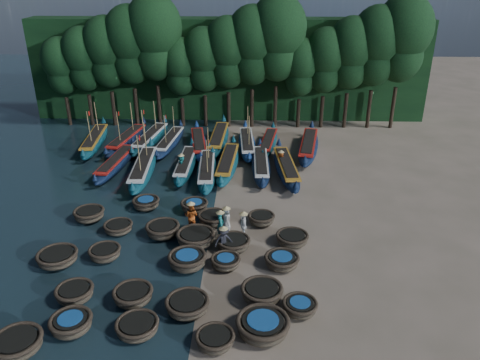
{
  "coord_description": "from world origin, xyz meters",
  "views": [
    {
      "loc": [
        2.55,
        -24.9,
        14.76
      ],
      "look_at": [
        1.69,
        4.26,
        1.3
      ],
      "focal_mm": 35.0,
      "sensor_mm": 36.0,
      "label": 1
    }
  ],
  "objects_px": {
    "long_boat_13": "(199,144)",
    "fisherman_5": "(182,164)",
    "coracle_2": "(137,327)",
    "fisherman_3": "(224,240)",
    "coracle_13": "(226,262)",
    "coracle_23": "(213,218)",
    "fisherman_1": "(220,223)",
    "coracle_20": "(89,214)",
    "coracle_3": "(215,339)",
    "coracle_6": "(133,295)",
    "coracle_11": "(105,253)",
    "long_boat_2": "(116,163)",
    "long_boat_7": "(261,165)",
    "long_boat_5": "(207,170)",
    "coracle_10": "(58,257)",
    "long_boat_12": "(170,142)",
    "coracle_19": "(292,238)",
    "long_boat_9": "(95,141)",
    "long_boat_16": "(268,143)",
    "coracle_21": "(146,203)",
    "coracle_18": "(233,243)",
    "coracle_7": "(187,305)",
    "fisherman_4": "(243,224)",
    "long_boat_8": "(286,168)",
    "long_boat_11": "(150,139)",
    "coracle_8": "(262,292)",
    "coracle_1": "(71,323)",
    "fisherman_6": "(281,160)",
    "coracle_14": "(282,261)",
    "long_boat_3": "(143,168)",
    "coracle_16": "(163,230)",
    "long_boat_10": "(127,140)",
    "coracle_15": "(118,227)",
    "coracle_22": "(194,206)",
    "fisherman_0": "(226,218)",
    "long_boat_6": "(228,163)",
    "long_boat_15": "(247,144)",
    "coracle_12": "(187,260)",
    "coracle_4": "(263,326)",
    "coracle_9": "(300,307)",
    "long_boat_14": "(219,139)",
    "fisherman_2": "(191,216)",
    "long_boat_4": "(186,165)",
    "long_boat_17": "(308,146)",
    "coracle_0": "(17,344)",
    "coracle_5": "(75,293)"
  },
  "relations": [
    {
      "from": "coracle_23",
      "to": "long_boat_9",
      "type": "height_order",
      "value": "long_boat_9"
    },
    {
      "from": "coracle_0",
      "to": "long_boat_11",
      "type": "xyz_separation_m",
      "value": [
        0.49,
        24.8,
        0.16
      ]
    },
    {
      "from": "coracle_10",
      "to": "long_boat_3",
      "type": "relative_size",
      "value": 0.25
    },
    {
      "from": "coracle_10",
      "to": "long_boat_12",
      "type": "bearing_deg",
      "value": 80.0
    },
    {
      "from": "coracle_22",
      "to": "long_boat_10",
      "type": "distance_m",
      "value": 14.15
    },
    {
      "from": "long_boat_8",
      "to": "coracle_12",
      "type": "bearing_deg",
      "value": -121.29
    },
    {
      "from": "fisherman_4",
      "to": "long_boat_15",
      "type": "bearing_deg",
      "value": 171.64
    },
    {
      "from": "coracle_3",
      "to": "coracle_6",
      "type": "relative_size",
      "value": 0.82
    },
    {
      "from": "coracle_11",
      "to": "long_boat_13",
      "type": "xyz_separation_m",
      "value": [
        3.31,
        16.86,
        0.16
      ]
    },
    {
      "from": "coracle_0",
      "to": "long_boat_6",
      "type": "height_order",
      "value": "long_boat_6"
    },
    {
      "from": "long_boat_14",
      "to": "coracle_23",
      "type": "bearing_deg",
      "value": -84.86
    },
    {
      "from": "coracle_14",
      "to": "fisherman_5",
      "type": "relative_size",
      "value": 1.06
    },
    {
      "from": "long_boat_4",
      "to": "long_boat_17",
      "type": "bearing_deg",
      "value": 23.34
    },
    {
      "from": "long_boat_10",
      "to": "coracle_15",
      "type": "bearing_deg",
      "value": -68.34
    },
    {
      "from": "long_boat_3",
      "to": "long_boat_10",
      "type": "relative_size",
      "value": 1.08
    },
    {
      "from": "long_boat_15",
      "to": "long_boat_16",
      "type": "distance_m",
      "value": 1.91
    },
    {
      "from": "coracle_2",
      "to": "fisherman_5",
      "type": "relative_size",
      "value": 1.11
    },
    {
      "from": "fisherman_4",
      "to": "coracle_18",
      "type": "bearing_deg",
      "value": -32.75
    },
    {
      "from": "long_boat_8",
      "to": "long_boat_11",
      "type": "xyz_separation_m",
      "value": [
        -11.79,
        6.28,
        -0.0
      ]
    },
    {
      "from": "coracle_16",
      "to": "coracle_10",
      "type": "bearing_deg",
      "value": -150.09
    },
    {
      "from": "long_boat_16",
      "to": "coracle_6",
      "type": "bearing_deg",
      "value": -99.74
    },
    {
      "from": "coracle_7",
      "to": "fisherman_4",
      "type": "height_order",
      "value": "fisherman_4"
    },
    {
      "from": "coracle_9",
      "to": "long_boat_8",
      "type": "bearing_deg",
      "value": 88.88
    },
    {
      "from": "coracle_18",
      "to": "fisherman_5",
      "type": "relative_size",
      "value": 1.13
    },
    {
      "from": "fisherman_3",
      "to": "long_boat_6",
      "type": "bearing_deg",
      "value": 71.29
    },
    {
      "from": "coracle_5",
      "to": "long_boat_14",
      "type": "height_order",
      "value": "long_boat_14"
    },
    {
      "from": "long_boat_13",
      "to": "fisherman_5",
      "type": "distance_m",
      "value": 5.39
    },
    {
      "from": "coracle_2",
      "to": "fisherman_3",
      "type": "distance_m",
      "value": 7.29
    },
    {
      "from": "coracle_7",
      "to": "fisherman_3",
      "type": "xyz_separation_m",
      "value": [
        1.38,
        4.98,
        0.44
      ]
    },
    {
      "from": "fisherman_5",
      "to": "coracle_8",
      "type": "bearing_deg",
      "value": -167.84
    },
    {
      "from": "coracle_20",
      "to": "coracle_21",
      "type": "height_order",
      "value": "coracle_20"
    },
    {
      "from": "coracle_20",
      "to": "coracle_16",
      "type": "bearing_deg",
      "value": -19.46
    },
    {
      "from": "coracle_13",
      "to": "fisherman_1",
      "type": "bearing_deg",
      "value": 98.72
    },
    {
      "from": "long_boat_2",
      "to": "long_boat_7",
      "type": "height_order",
      "value": "same"
    },
    {
      "from": "long_boat_14",
      "to": "fisherman_2",
      "type": "xyz_separation_m",
      "value": [
        -0.6,
        -14.73,
        0.34
      ]
    },
    {
      "from": "long_boat_7",
      "to": "coracle_14",
      "type": "bearing_deg",
      "value": -86.61
    },
    {
      "from": "coracle_2",
      "to": "long_boat_9",
      "type": "xyz_separation_m",
      "value": [
        -9.07,
        22.91,
        0.23
      ]
    },
    {
      "from": "fisherman_1",
      "to": "coracle_20",
      "type": "bearing_deg",
      "value": 72.71
    },
    {
      "from": "coracle_4",
      "to": "long_boat_5",
      "type": "relative_size",
      "value": 0.34
    },
    {
      "from": "coracle_13",
      "to": "coracle_23",
      "type": "height_order",
      "value": "coracle_23"
    },
    {
      "from": "long_boat_16",
      "to": "long_boat_2",
      "type": "bearing_deg",
      "value": -148.56
    },
    {
      "from": "coracle_19",
      "to": "long_boat_9",
      "type": "distance_m",
      "value": 22.49
    },
    {
      "from": "coracle_12",
      "to": "long_boat_12",
      "type": "distance_m",
      "value": 18.38
    },
    {
      "from": "coracle_10",
      "to": "coracle_4",
      "type": "bearing_deg",
      "value": -24.58
    },
    {
      "from": "fisherman_0",
      "to": "fisherman_5",
      "type": "distance_m",
      "value": 9.11
    },
    {
      "from": "coracle_2",
      "to": "long_boat_17",
      "type": "bearing_deg",
      "value": 66.2
    },
    {
      "from": "coracle_1",
      "to": "fisherman_6",
      "type": "bearing_deg",
      "value": 61.16
    },
    {
      "from": "long_boat_5",
      "to": "long_boat_7",
      "type": "bearing_deg",
      "value": 11.82
    },
    {
      "from": "fisherman_4",
      "to": "long_boat_13",
      "type": "bearing_deg",
      "value": -172.05
    },
    {
      "from": "coracle_12",
      "to": "coracle_4",
      "type": "bearing_deg",
      "value": -51.11
    }
  ]
}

